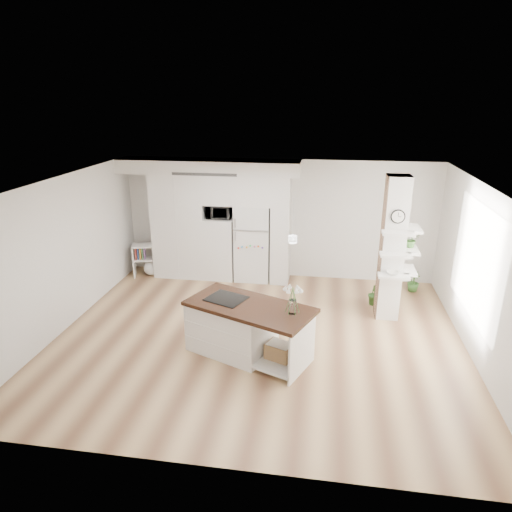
% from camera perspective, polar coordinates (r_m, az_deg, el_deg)
% --- Properties ---
extents(floor, '(7.00, 6.00, 0.01)m').
position_cam_1_polar(floor, '(8.12, 0.29, -10.13)').
color(floor, tan).
rests_on(floor, ground).
extents(room, '(7.04, 6.04, 2.72)m').
position_cam_1_polar(room, '(7.38, 0.31, 2.50)').
color(room, white).
rests_on(room, ground).
extents(cabinet_wall, '(4.00, 0.71, 2.70)m').
position_cam_1_polar(cabinet_wall, '(10.27, -5.50, 5.30)').
color(cabinet_wall, white).
rests_on(cabinet_wall, floor).
extents(refrigerator, '(0.78, 0.69, 1.75)m').
position_cam_1_polar(refrigerator, '(10.28, -0.37, 1.73)').
color(refrigerator, white).
rests_on(refrigerator, floor).
extents(column, '(0.69, 0.90, 2.70)m').
position_cam_1_polar(column, '(8.64, 17.27, 0.65)').
color(column, silver).
rests_on(column, floor).
extents(window, '(0.00, 2.40, 2.40)m').
position_cam_1_polar(window, '(8.07, 25.89, -0.66)').
color(window, white).
rests_on(window, room).
extents(pendant_light, '(0.12, 0.12, 0.10)m').
position_cam_1_polar(pendant_light, '(7.40, 13.65, 4.13)').
color(pendant_light, white).
rests_on(pendant_light, room).
extents(kitchen_island, '(2.21, 1.65, 1.47)m').
position_cam_1_polar(kitchen_island, '(7.50, -2.27, -8.72)').
color(kitchen_island, white).
rests_on(kitchen_island, floor).
extents(bookshelf, '(0.72, 0.54, 0.75)m').
position_cam_1_polar(bookshelf, '(10.94, -13.27, -0.72)').
color(bookshelf, white).
rests_on(bookshelf, floor).
extents(floor_plant_a, '(0.31, 0.27, 0.49)m').
position_cam_1_polar(floor_plant_a, '(9.48, 14.65, -4.57)').
color(floor_plant_a, '#396B2B').
rests_on(floor_plant_a, floor).
extents(floor_plant_b, '(0.33, 0.33, 0.45)m').
position_cam_1_polar(floor_plant_b, '(10.39, 19.06, -3.00)').
color(floor_plant_b, '#396B2B').
rests_on(floor_plant_b, floor).
extents(microwave, '(0.54, 0.37, 0.30)m').
position_cam_1_polar(microwave, '(10.17, -4.63, 5.56)').
color(microwave, '#2D2D2D').
rests_on(microwave, cabinet_wall).
extents(shelf_plant, '(0.27, 0.23, 0.30)m').
position_cam_1_polar(shelf_plant, '(8.79, 18.86, 1.99)').
color(shelf_plant, '#396B2B').
rests_on(shelf_plant, column).
extents(decor_bowl, '(0.22, 0.22, 0.05)m').
position_cam_1_polar(decor_bowl, '(8.53, 16.72, -2.04)').
color(decor_bowl, white).
rests_on(decor_bowl, column).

